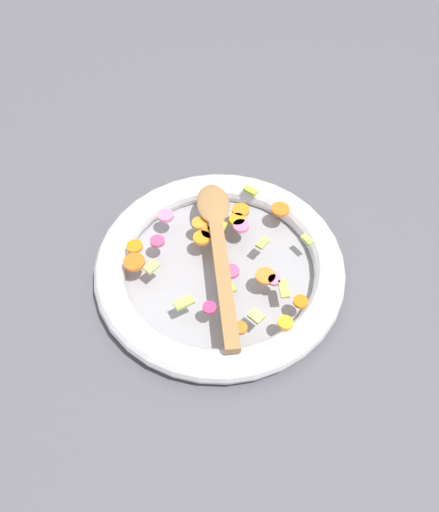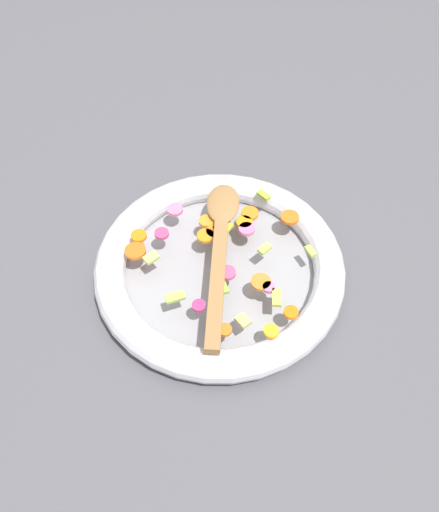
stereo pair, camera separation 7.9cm
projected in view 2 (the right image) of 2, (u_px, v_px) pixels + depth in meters
The scene contains 4 objects.
ground_plane at pixel (220, 274), 0.84m from camera, with size 4.00×4.00×0.00m, color #4C4C51.
skillet at pixel (220, 266), 0.82m from camera, with size 0.41×0.41×0.05m.
chopped_vegetables at pixel (222, 251), 0.80m from camera, with size 0.28×0.30×0.01m.
wooden_spoon at pixel (220, 240), 0.80m from camera, with size 0.28×0.22×0.01m.
Camera 2 is at (0.37, 0.31, 0.68)m, focal length 35.00 mm.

